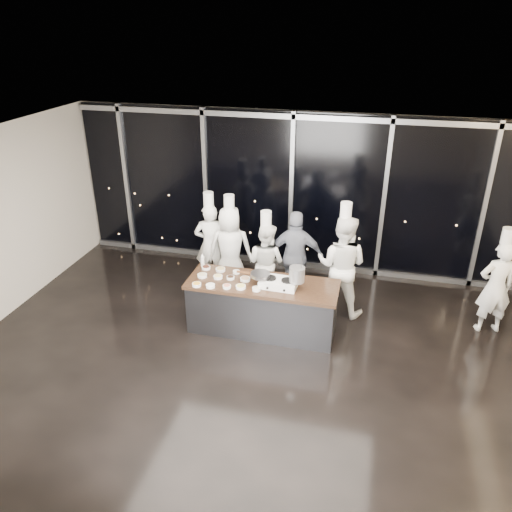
# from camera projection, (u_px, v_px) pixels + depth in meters

# --- Properties ---
(ground) EXTENTS (9.00, 9.00, 0.00)m
(ground) POSITION_uv_depth(u_px,v_px,m) (249.00, 361.00, 7.68)
(ground) COLOR black
(ground) RESTS_ON ground
(room_shell) EXTENTS (9.02, 7.02, 3.21)m
(room_shell) POSITION_uv_depth(u_px,v_px,m) (260.00, 228.00, 6.66)
(room_shell) COLOR beige
(room_shell) RESTS_ON ground
(window_wall) EXTENTS (8.90, 0.11, 3.20)m
(window_wall) POSITION_uv_depth(u_px,v_px,m) (292.00, 193.00, 9.98)
(window_wall) COLOR black
(window_wall) RESTS_ON ground
(demo_counter) EXTENTS (2.46, 0.86, 0.90)m
(demo_counter) POSITION_uv_depth(u_px,v_px,m) (262.00, 306.00, 8.27)
(demo_counter) COLOR #38383D
(demo_counter) RESTS_ON ground
(stove) EXTENTS (0.60, 0.40, 0.14)m
(stove) POSITION_uv_depth(u_px,v_px,m) (279.00, 283.00, 7.94)
(stove) COLOR white
(stove) RESTS_ON demo_counter
(frying_pan) EXTENTS (0.56, 0.33, 0.05)m
(frying_pan) POSITION_uv_depth(u_px,v_px,m) (260.00, 274.00, 7.98)
(frying_pan) COLOR gray
(frying_pan) RESTS_ON stove
(stock_pot) EXTENTS (0.25, 0.25, 0.24)m
(stock_pot) POSITION_uv_depth(u_px,v_px,m) (297.00, 274.00, 7.78)
(stock_pot) COLOR #A6A6A8
(stock_pot) RESTS_ON stove
(prep_bowls) EXTENTS (1.19, 0.74, 0.05)m
(prep_bowls) POSITION_uv_depth(u_px,v_px,m) (226.00, 279.00, 8.14)
(prep_bowls) COLOR white
(prep_bowls) RESTS_ON demo_counter
(squeeze_bottle) EXTENTS (0.07, 0.07, 0.24)m
(squeeze_bottle) POSITION_uv_depth(u_px,v_px,m) (203.00, 260.00, 8.57)
(squeeze_bottle) COLOR silver
(squeeze_bottle) RESTS_ON demo_counter
(chef_far_left) EXTENTS (0.68, 0.53, 1.89)m
(chef_far_left) POSITION_uv_depth(u_px,v_px,m) (210.00, 244.00, 9.55)
(chef_far_left) COLOR white
(chef_far_left) RESTS_ON ground
(chef_left) EXTENTS (0.93, 0.73, 1.91)m
(chef_left) POSITION_uv_depth(u_px,v_px,m) (230.00, 249.00, 9.35)
(chef_left) COLOR white
(chef_left) RESTS_ON ground
(chef_center) EXTENTS (0.89, 0.79, 1.75)m
(chef_center) POSITION_uv_depth(u_px,v_px,m) (266.00, 262.00, 9.03)
(chef_center) COLOR white
(chef_center) RESTS_ON ground
(guest) EXTENTS (1.05, 0.51, 1.73)m
(guest) POSITION_uv_depth(u_px,v_px,m) (296.00, 257.00, 9.02)
(guest) COLOR #131C35
(guest) RESTS_ON ground
(chef_right) EXTENTS (1.00, 0.84, 2.06)m
(chef_right) POSITION_uv_depth(u_px,v_px,m) (341.00, 265.00, 8.60)
(chef_right) COLOR white
(chef_right) RESTS_ON ground
(chef_side) EXTENTS (0.68, 0.54, 1.85)m
(chef_side) POSITION_uv_depth(u_px,v_px,m) (496.00, 286.00, 8.10)
(chef_side) COLOR white
(chef_side) RESTS_ON ground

